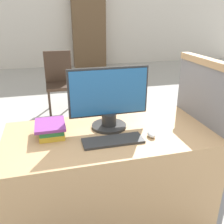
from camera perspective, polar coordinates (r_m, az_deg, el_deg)
The scene contains 9 objects.
wall_back at distance 7.81m, azimuth -12.68°, elevation 20.30°, with size 12.00×0.06×2.80m.
desk at distance 1.96m, azimuth -0.61°, elevation -14.81°, with size 1.45×0.73×0.76m.
carrel_divider at distance 2.11m, azimuth 19.56°, elevation -5.37°, with size 0.07×0.74×1.24m.
monitor at distance 1.77m, azimuth -0.72°, elevation 2.78°, with size 0.57×0.25×0.44m.
keyboard at distance 1.64m, azimuth 0.23°, elevation -6.57°, with size 0.40×0.14×0.02m.
mouse at distance 1.72m, azimuth 8.97°, elevation -5.08°, with size 0.05×0.08×0.04m.
book_stack at distance 1.76m, azimuth -13.74°, elevation -3.72°, with size 0.20×0.24×0.09m.
far_chair at distance 4.22m, azimuth -11.97°, elevation 7.42°, with size 0.44×0.44×0.97m.
bookshelf_far at distance 7.69m, azimuth -5.28°, elevation 17.70°, with size 0.95×0.32×2.00m.
Camera 1 is at (-0.38, -1.16, 1.56)m, focal length 40.00 mm.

